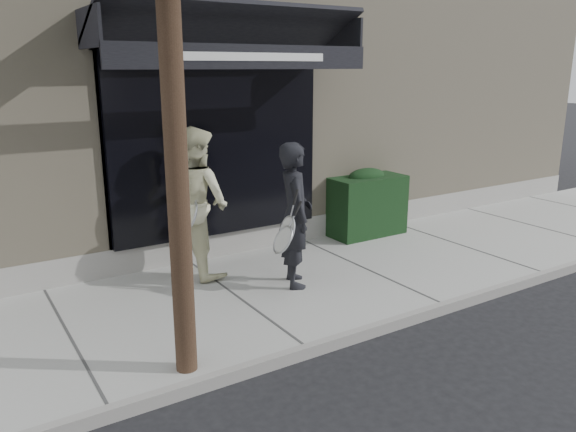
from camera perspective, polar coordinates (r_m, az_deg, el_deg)
ground at (r=8.18m, az=7.43°, el=-5.90°), size 80.00×80.00×0.00m
sidewalk at (r=8.16m, az=7.44°, el=-5.51°), size 20.00×3.00×0.12m
curb at (r=7.12m, az=15.49°, el=-8.97°), size 20.00×0.10×0.14m
building_facade at (r=11.87m, az=-8.00°, el=14.05°), size 14.30×8.04×5.64m
hedge at (r=9.58m, az=7.89°, el=1.31°), size 1.30×0.70×1.14m
pedestrian_front at (r=7.16m, az=0.68°, el=0.08°), size 0.79×0.85×1.87m
pedestrian_back at (r=7.63m, az=-9.28°, el=1.39°), size 1.00×1.15×2.02m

